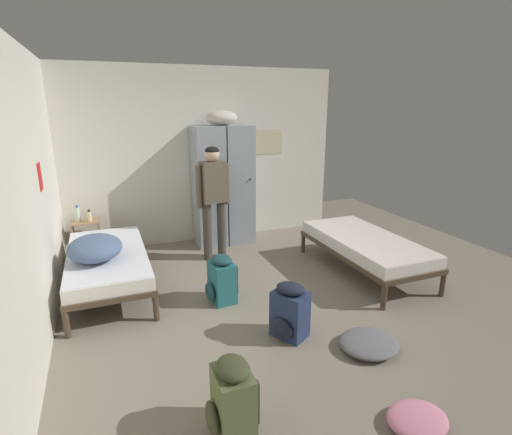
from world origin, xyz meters
TOP-DOWN VIEW (x-y plane):
  - ground_plane at (0.00, 0.00)m, footprint 7.79×7.79m
  - room_backdrop at (-1.14, 1.17)m, footprint 4.39×4.93m
  - locker_bank at (0.20, 2.15)m, footprint 0.90×0.55m
  - shelf_unit at (-1.84, 2.17)m, footprint 0.38×0.30m
  - bed_left_rear at (-1.59, 1.02)m, footprint 0.90×1.90m
  - bed_right at (1.59, 0.33)m, footprint 0.90×1.90m
  - bedding_heap at (-1.70, 0.83)m, footprint 0.58×0.69m
  - person_traveler at (-0.13, 1.54)m, footprint 0.50×0.26m
  - water_bottle at (-1.92, 2.19)m, footprint 0.06×0.06m
  - lotion_bottle at (-1.77, 2.13)m, footprint 0.06×0.06m
  - backpack_teal at (-0.42, 0.26)m, footprint 0.36×0.34m
  - backpack_navy at (-0.02, -0.66)m, footprint 0.41×0.40m
  - backpack_olive at (-0.88, -1.54)m, footprint 0.34×0.32m
  - clothes_pile_grey at (0.57, -1.12)m, footprint 0.55×0.51m
  - clothes_pile_pink at (0.33, -1.98)m, footprint 0.44×0.37m

SIDE VIEW (x-z plane):
  - ground_plane at x=0.00m, z-range 0.00..0.00m
  - clothes_pile_pink at x=0.33m, z-range 0.00..0.11m
  - clothes_pile_grey at x=0.57m, z-range 0.00..0.12m
  - backpack_teal at x=-0.42m, z-range -0.02..0.53m
  - backpack_navy at x=-0.02m, z-range -0.02..0.53m
  - backpack_olive at x=-0.88m, z-range -0.02..0.53m
  - shelf_unit at x=-1.84m, z-range 0.06..0.63m
  - bed_left_rear at x=-1.59m, z-range 0.14..0.63m
  - bed_right at x=1.59m, z-range 0.14..0.63m
  - bedding_heap at x=-1.70m, z-range 0.49..0.75m
  - lotion_bottle at x=-1.77m, z-range 0.56..0.73m
  - water_bottle at x=-1.92m, z-range 0.56..0.79m
  - locker_bank at x=0.20m, z-range -0.07..2.00m
  - person_traveler at x=-0.13m, z-range 0.17..1.77m
  - room_backdrop at x=-1.14m, z-range 0.00..2.72m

